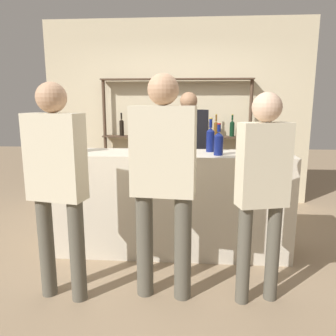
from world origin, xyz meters
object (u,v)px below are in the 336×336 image
counter_bottle_0 (145,143)px  customer_center (163,172)px  counter_bottle_1 (219,143)px  server_behind_counter (188,147)px  customer_right (263,181)px  customer_left (57,176)px  ice_bucket (74,141)px  counter_bottle_2 (210,139)px

counter_bottle_0 → customer_center: customer_center is taller
counter_bottle_1 → server_behind_counter: bearing=105.8°
customer_center → counter_bottle_0: bearing=24.5°
customer_right → server_behind_counter: bearing=3.5°
counter_bottle_1 → customer_left: size_ratio=0.18×
counter_bottle_1 → ice_bucket: size_ratio=1.38×
counter_bottle_2 → ice_bucket: counter_bottle_2 is taller
customer_right → customer_left: size_ratio=0.96×
counter_bottle_0 → ice_bucket: (-0.77, 0.17, -0.01)m
counter_bottle_1 → server_behind_counter: 1.14m
customer_left → counter_bottle_0: bearing=-27.4°
customer_center → customer_left: size_ratio=1.04×
counter_bottle_0 → ice_bucket: 0.79m
customer_center → customer_right: (0.75, -0.01, -0.05)m
counter_bottle_1 → ice_bucket: (-1.48, 0.10, -0.01)m
counter_bottle_1 → server_behind_counter: (-0.31, 1.09, -0.19)m
ice_bucket → server_behind_counter: 1.54m
counter_bottle_0 → server_behind_counter: size_ratio=0.18×
ice_bucket → customer_center: bearing=-39.6°
counter_bottle_2 → customer_right: (0.35, -0.96, -0.21)m
counter_bottle_1 → ice_bucket: bearing=176.0°
ice_bucket → customer_right: size_ratio=0.14×
counter_bottle_0 → counter_bottle_1: bearing=5.1°
counter_bottle_1 → counter_bottle_2: bearing=106.8°
ice_bucket → server_behind_counter: size_ratio=0.13×
ice_bucket → customer_center: (1.00, -0.83, -0.14)m
counter_bottle_2 → customer_center: (-0.41, -0.95, -0.16)m
ice_bucket → customer_left: bearing=-78.3°
counter_bottle_1 → counter_bottle_0: bearing=-174.9°
counter_bottle_2 → ice_bucket: 1.42m
counter_bottle_0 → customer_right: (0.98, -0.68, -0.20)m
counter_bottle_1 → customer_right: 0.81m
customer_left → customer_right: bearing=-76.8°
customer_right → counter_bottle_2: bearing=5.5°
counter_bottle_0 → ice_bucket: counter_bottle_0 is taller
customer_right → customer_left: (-1.57, -0.06, 0.03)m
customer_right → server_behind_counter: server_behind_counter is taller
counter_bottle_1 → counter_bottle_2: 0.23m
ice_bucket → counter_bottle_2: bearing=4.9°
counter_bottle_1 → customer_center: customer_center is taller
customer_center → customer_left: customer_center is taller
customer_center → customer_left: (-0.81, -0.08, -0.03)m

